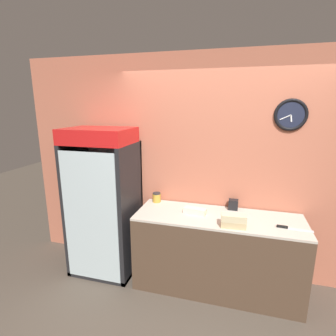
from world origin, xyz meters
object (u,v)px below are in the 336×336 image
sandwich_stack_middle (234,218)px  sandwich_flat_left (195,211)px  beverage_cooler (105,194)px  sandwich_stack_bottom (233,224)px  chefs_knife (290,228)px  condiment_jar (157,197)px  napkin_dispenser (233,205)px

sandwich_stack_middle → sandwich_flat_left: size_ratio=0.95×
beverage_cooler → sandwich_stack_bottom: 1.61m
chefs_knife → condiment_jar: (-1.52, 0.35, 0.05)m
chefs_knife → condiment_jar: condiment_jar is taller
sandwich_stack_bottom → sandwich_flat_left: size_ratio=0.94×
chefs_knife → napkin_dispenser: (-0.57, 0.36, 0.05)m
sandwich_stack_bottom → sandwich_stack_middle: size_ratio=0.99×
sandwich_stack_middle → chefs_knife: size_ratio=0.75×
condiment_jar → napkin_dispenser: 0.95m
beverage_cooler → chefs_knife: (2.14, -0.15, -0.11)m
sandwich_stack_middle → chefs_knife: sandwich_stack_middle is taller
sandwich_flat_left → napkin_dispenser: bearing=30.0°
sandwich_stack_middle → chefs_knife: (0.55, 0.12, -0.10)m
beverage_cooler → condiment_jar: 0.65m
condiment_jar → sandwich_stack_middle: bearing=-25.8°
sandwich_stack_bottom → chefs_knife: bearing=12.3°
sandwich_flat_left → chefs_knife: (0.98, -0.12, -0.02)m
sandwich_stack_middle → condiment_jar: bearing=154.2°
beverage_cooler → sandwich_stack_middle: beverage_cooler is taller
sandwich_stack_bottom → sandwich_flat_left: (-0.44, 0.24, -0.00)m
sandwich_stack_middle → chefs_knife: bearing=12.3°
condiment_jar → napkin_dispenser: (0.95, 0.01, 0.00)m
sandwich_flat_left → napkin_dispenser: (0.42, 0.24, 0.03)m
sandwich_stack_bottom → chefs_knife: (0.55, 0.12, -0.03)m
beverage_cooler → condiment_jar: size_ratio=15.31×
sandwich_flat_left → sandwich_stack_bottom: bearing=-28.7°
beverage_cooler → napkin_dispenser: beverage_cooler is taller
beverage_cooler → sandwich_flat_left: (1.15, -0.03, -0.09)m
sandwich_flat_left → condiment_jar: bearing=156.6°
beverage_cooler → sandwich_flat_left: 1.16m
sandwich_stack_middle → chefs_knife: 0.57m
sandwich_stack_middle → sandwich_flat_left: 0.50m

